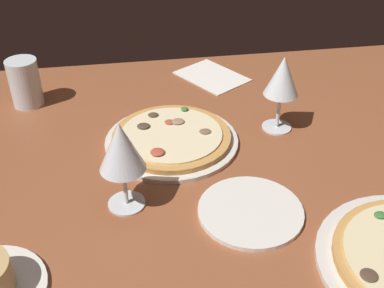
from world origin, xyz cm
name	(u,v)px	position (x,y,z in cm)	size (l,w,h in cm)	color
dining_table	(214,177)	(0.00, 0.00, 2.00)	(150.00, 110.00, 4.00)	brown
pizza_main	(172,138)	(7.34, -10.98, 5.20)	(29.32, 29.32, 3.37)	silver
wine_glass_far	(282,78)	(-17.49, -13.24, 16.75)	(7.70, 7.70, 17.82)	silver
wine_glass_near	(121,149)	(18.10, 7.82, 16.46)	(8.27, 8.27, 17.73)	silver
water_glass	(26,85)	(40.54, -34.08, 9.23)	(7.54, 7.54, 11.82)	silver
side_plate	(250,211)	(-3.97, 13.84, 4.45)	(19.23, 19.23, 0.90)	silver
paper_menu	(212,76)	(-7.77, -41.60, 4.15)	(13.31, 18.31, 0.30)	white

